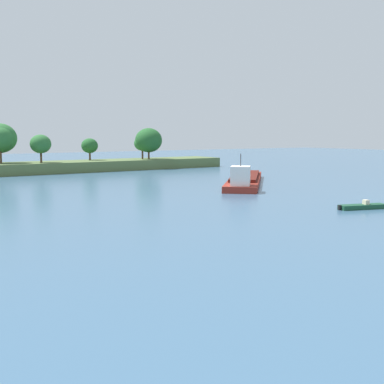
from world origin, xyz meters
The scene contains 3 objects.
treeline_island centered at (1.26, 88.44, 3.00)m, with size 81.13×10.97×10.62m.
small_motorboat centered at (11.29, 17.28, 0.28)m, with size 5.85×2.99×1.01m.
cargo_barge centered at (17.97, 45.34, 0.86)m, with size 23.33×24.19×5.56m.
Camera 1 is at (-34.35, -15.85, 8.29)m, focal length 44.92 mm.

